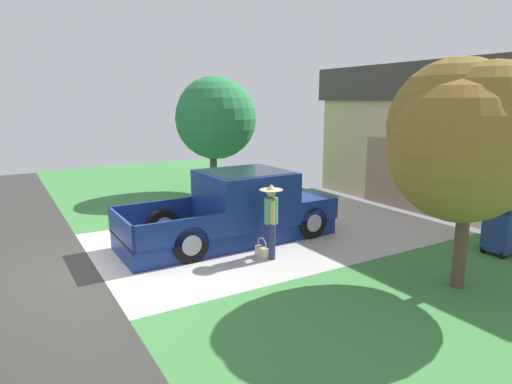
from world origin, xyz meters
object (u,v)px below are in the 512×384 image
handbag (262,251)px  front_yard_tree (468,136)px  neighbor_tree (215,117)px  pickup_truck (242,209)px  house_with_garage (502,134)px  person_with_hat (271,215)px  wheeled_trash_bin (503,228)px

handbag → front_yard_tree: (3.16, 2.21, 2.65)m
handbag → neighbor_tree: neighbor_tree is taller
pickup_truck → front_yard_tree: size_ratio=1.28×
house_with_garage → neighbor_tree: 9.67m
pickup_truck → front_yard_tree: (4.53, 1.94, 2.03)m
person_with_hat → front_yard_tree: front_yard_tree is taller
pickup_truck → wheeled_trash_bin: 5.93m
person_with_hat → wheeled_trash_bin: person_with_hat is taller
neighbor_tree → wheeled_trash_bin: (9.31, 2.56, -2.20)m
person_with_hat → wheeled_trash_bin: (2.48, 4.53, -0.36)m
pickup_truck → wheeled_trash_bin: size_ratio=4.82×
front_yard_tree → wheeled_trash_bin: (-0.58, 2.49, -2.19)m
front_yard_tree → wheeled_trash_bin: size_ratio=3.78×
wheeled_trash_bin → front_yard_tree: bearing=-76.8°
handbag → house_with_garage: house_with_garage is taller
pickup_truck → neighbor_tree: neighbor_tree is taller
front_yard_tree → neighbor_tree: 9.89m
neighbor_tree → front_yard_tree: bearing=0.4°
house_with_garage → front_yard_tree: size_ratio=2.50×
house_with_garage → neighbor_tree: size_ratio=2.43×
house_with_garage → front_yard_tree: (3.60, -7.25, 0.50)m
handbag → house_with_garage: size_ratio=0.04×
handbag → neighbor_tree: size_ratio=0.10×
pickup_truck → front_yard_tree: 5.33m
house_with_garage → wheeled_trash_bin: house_with_garage is taller
pickup_truck → neighbor_tree: (-5.36, 1.87, 2.03)m
person_with_hat → front_yard_tree: (3.07, 2.04, 1.83)m
wheeled_trash_bin → person_with_hat: bearing=-118.8°
handbag → house_with_garage: bearing=92.7°
handbag → front_yard_tree: 4.67m
person_with_hat → neighbor_tree: size_ratio=0.38×
handbag → wheeled_trash_bin: bearing=61.3°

